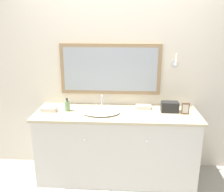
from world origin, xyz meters
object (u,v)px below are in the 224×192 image
object	(u,v)px
sink_basin	(101,111)
appliance_box	(170,107)
picture_frame	(185,109)
soap_bottle	(67,106)

from	to	relation	value
sink_basin	appliance_box	bearing A→B (deg)	5.60
appliance_box	picture_frame	bearing A→B (deg)	-23.42
sink_basin	soap_bottle	world-z (taller)	sink_basin
sink_basin	picture_frame	distance (m)	0.97
appliance_box	soap_bottle	bearing A→B (deg)	-178.55
soap_bottle	appliance_box	size ratio (longest dim) A/B	0.79
soap_bottle	appliance_box	world-z (taller)	soap_bottle
sink_basin	appliance_box	distance (m)	0.81
soap_bottle	appliance_box	bearing A→B (deg)	1.45
appliance_box	picture_frame	world-z (taller)	picture_frame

